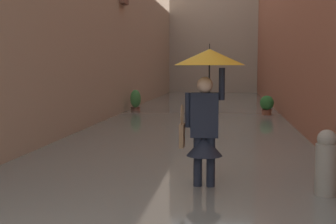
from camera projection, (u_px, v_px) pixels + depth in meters
ground_plane at (199, 118)px, 16.00m from camera, size 68.95×68.95×0.00m
flood_water at (199, 116)px, 16.00m from camera, size 6.43×33.58×0.12m
building_facade_far at (214, 27)px, 30.07m from camera, size 9.23×1.80×8.69m
person_wading at (207, 92)px, 6.27m from camera, size 0.97×0.97×2.09m
potted_plant_far_left at (267, 106)px, 15.82m from camera, size 0.48×0.48×0.79m
potted_plant_far_right at (136, 102)px, 17.23m from camera, size 0.40×0.40×0.92m
mooring_bollard at (326, 167)px, 5.92m from camera, size 0.28×0.28×0.98m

